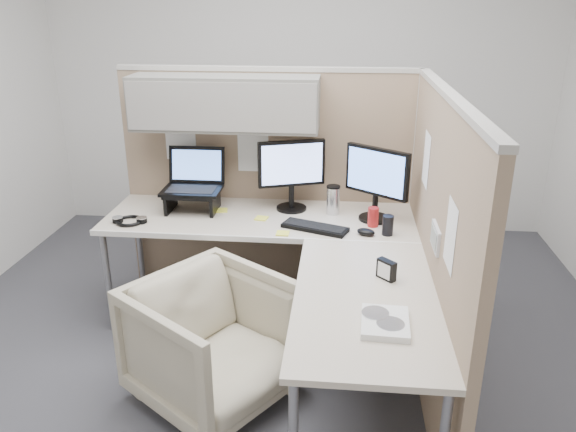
# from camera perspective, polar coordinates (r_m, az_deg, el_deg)

# --- Properties ---
(ground) EXTENTS (4.50, 4.50, 0.00)m
(ground) POSITION_cam_1_polar(r_m,az_deg,el_deg) (3.49, -2.11, -14.60)
(ground) COLOR #3B3A40
(ground) RESTS_ON ground
(partition_back) EXTENTS (2.00, 0.36, 1.63)m
(partition_back) POSITION_cam_1_polar(r_m,az_deg,el_deg) (3.80, -3.92, 6.81)
(partition_back) COLOR #987E64
(partition_back) RESTS_ON ground
(partition_right) EXTENTS (0.07, 2.03, 1.63)m
(partition_right) POSITION_cam_1_polar(r_m,az_deg,el_deg) (3.03, 14.63, -3.26)
(partition_right) COLOR #987E64
(partition_right) RESTS_ON ground
(desk) EXTENTS (2.00, 1.98, 0.73)m
(desk) POSITION_cam_1_polar(r_m,az_deg,el_deg) (3.23, 0.22, -3.50)
(desk) COLOR beige
(desk) RESTS_ON ground
(office_chair) EXTENTS (0.99, 1.00, 0.75)m
(office_chair) POSITION_cam_1_polar(r_m,az_deg,el_deg) (3.05, -7.54, -12.06)
(office_chair) COLOR #B8AC92
(office_chair) RESTS_ON ground
(monitor_left) EXTENTS (0.43, 0.20, 0.47)m
(monitor_left) POSITION_cam_1_polar(r_m,az_deg,el_deg) (3.65, 0.37, 4.74)
(monitor_left) COLOR black
(monitor_left) RESTS_ON desk
(monitor_right) EXTENTS (0.38, 0.29, 0.47)m
(monitor_right) POSITION_cam_1_polar(r_m,az_deg,el_deg) (3.51, 8.99, 3.83)
(monitor_right) COLOR black
(monitor_right) RESTS_ON desk
(laptop_station) EXTENTS (0.38, 0.32, 0.39)m
(laptop_station) POSITION_cam_1_polar(r_m,az_deg,el_deg) (3.74, -9.60, 2.87)
(laptop_station) COLOR black
(laptop_station) RESTS_ON desk
(keyboard) EXTENTS (0.42, 0.27, 0.02)m
(keyboard) POSITION_cam_1_polar(r_m,az_deg,el_deg) (3.41, 2.76, -1.18)
(keyboard) COLOR black
(keyboard) RESTS_ON desk
(mouse) EXTENTS (0.13, 0.11, 0.04)m
(mouse) POSITION_cam_1_polar(r_m,az_deg,el_deg) (3.35, 7.92, -1.61)
(mouse) COLOR black
(mouse) RESTS_ON desk
(travel_mug) EXTENTS (0.09, 0.09, 0.19)m
(travel_mug) POSITION_cam_1_polar(r_m,az_deg,el_deg) (3.64, 4.60, 1.66)
(travel_mug) COLOR silver
(travel_mug) RESTS_ON desk
(soda_can_green) EXTENTS (0.07, 0.07, 0.12)m
(soda_can_green) POSITION_cam_1_polar(r_m,az_deg,el_deg) (3.36, 10.10, -0.94)
(soda_can_green) COLOR black
(soda_can_green) RESTS_ON desk
(soda_can_silver) EXTENTS (0.07, 0.07, 0.12)m
(soda_can_silver) POSITION_cam_1_polar(r_m,az_deg,el_deg) (3.48, 8.64, -0.10)
(soda_can_silver) COLOR #B21E1E
(soda_can_silver) RESTS_ON desk
(sticky_note_d) EXTENTS (0.09, 0.09, 0.01)m
(sticky_note_d) POSITION_cam_1_polar(r_m,az_deg,el_deg) (3.57, -2.72, -0.23)
(sticky_note_d) COLOR #EFEE3E
(sticky_note_d) RESTS_ON desk
(sticky_note_c) EXTENTS (0.09, 0.09, 0.01)m
(sticky_note_c) POSITION_cam_1_polar(r_m,az_deg,el_deg) (3.73, -6.76, 0.59)
(sticky_note_c) COLOR #EFEE3E
(sticky_note_c) RESTS_ON desk
(sticky_note_b) EXTENTS (0.08, 0.08, 0.01)m
(sticky_note_b) POSITION_cam_1_polar(r_m,az_deg,el_deg) (3.34, -0.54, -1.76)
(sticky_note_b) COLOR #EFEE3E
(sticky_note_b) RESTS_ON desk
(headphones) EXTENTS (0.22, 0.18, 0.03)m
(headphones) POSITION_cam_1_polar(r_m,az_deg,el_deg) (3.64, -15.78, -0.45)
(headphones) COLOR black
(headphones) RESTS_ON desk
(paper_stack) EXTENTS (0.21, 0.27, 0.03)m
(paper_stack) POSITION_cam_1_polar(r_m,az_deg,el_deg) (2.48, 9.82, -10.62)
(paper_stack) COLOR white
(paper_stack) RESTS_ON desk
(desk_clock) EXTENTS (0.10, 0.10, 0.10)m
(desk_clock) POSITION_cam_1_polar(r_m,az_deg,el_deg) (2.84, 9.95, -5.40)
(desk_clock) COLOR black
(desk_clock) RESTS_ON desk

